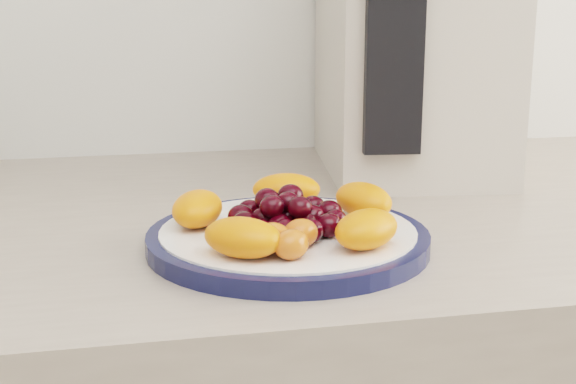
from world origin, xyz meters
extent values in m
cylinder|color=#111638|center=(0.01, 1.07, 0.91)|extent=(0.24, 0.24, 0.01)
cylinder|color=white|center=(0.01, 1.07, 0.91)|extent=(0.22, 0.22, 0.02)
cube|color=beige|center=(0.22, 1.34, 1.07)|extent=(0.23, 0.30, 0.34)
cube|color=black|center=(0.15, 1.21, 1.08)|extent=(0.06, 0.03, 0.26)
ellipsoid|color=#FF5D0F|center=(0.08, 1.09, 0.93)|extent=(0.06, 0.07, 0.03)
ellipsoid|color=#FF5D0F|center=(0.02, 1.14, 0.93)|extent=(0.07, 0.05, 0.03)
ellipsoid|color=#FF5D0F|center=(-0.06, 1.09, 0.93)|extent=(0.06, 0.07, 0.03)
ellipsoid|color=#FF5D0F|center=(-0.04, 1.00, 0.93)|extent=(0.08, 0.07, 0.03)
ellipsoid|color=#FF5D0F|center=(0.06, 1.01, 0.93)|extent=(0.08, 0.07, 0.03)
ellipsoid|color=black|center=(0.01, 1.07, 0.93)|extent=(0.02, 0.02, 0.02)
ellipsoid|color=black|center=(0.03, 1.07, 0.93)|extent=(0.02, 0.02, 0.02)
ellipsoid|color=black|center=(0.02, 1.08, 0.93)|extent=(0.02, 0.02, 0.02)
ellipsoid|color=black|center=(0.00, 1.08, 0.93)|extent=(0.02, 0.02, 0.02)
ellipsoid|color=black|center=(-0.01, 1.07, 0.93)|extent=(0.02, 0.02, 0.02)
ellipsoid|color=black|center=(0.00, 1.05, 0.93)|extent=(0.02, 0.02, 0.02)
ellipsoid|color=black|center=(0.02, 1.05, 0.93)|extent=(0.02, 0.02, 0.02)
ellipsoid|color=black|center=(0.05, 1.08, 0.93)|extent=(0.02, 0.02, 0.02)
ellipsoid|color=black|center=(0.04, 1.09, 0.93)|extent=(0.02, 0.02, 0.02)
ellipsoid|color=black|center=(0.02, 1.10, 0.93)|extent=(0.02, 0.02, 0.02)
ellipsoid|color=black|center=(0.00, 1.10, 0.93)|extent=(0.02, 0.02, 0.02)
ellipsoid|color=black|center=(-0.02, 1.09, 0.93)|extent=(0.02, 0.02, 0.02)
ellipsoid|color=black|center=(-0.03, 1.08, 0.93)|extent=(0.02, 0.02, 0.02)
ellipsoid|color=black|center=(-0.03, 1.06, 0.93)|extent=(0.02, 0.02, 0.02)
ellipsoid|color=black|center=(-0.02, 1.04, 0.93)|extent=(0.02, 0.02, 0.02)
ellipsoid|color=black|center=(0.00, 1.03, 0.93)|extent=(0.02, 0.02, 0.02)
ellipsoid|color=black|center=(0.02, 1.03, 0.93)|extent=(0.02, 0.02, 0.02)
ellipsoid|color=black|center=(0.04, 1.04, 0.93)|extent=(0.02, 0.02, 0.02)
ellipsoid|color=black|center=(0.05, 1.06, 0.93)|extent=(0.02, 0.02, 0.02)
ellipsoid|color=black|center=(0.01, 1.07, 0.94)|extent=(0.02, 0.02, 0.02)
ellipsoid|color=black|center=(0.02, 1.08, 0.94)|extent=(0.02, 0.02, 0.02)
ellipsoid|color=black|center=(-0.01, 1.08, 0.94)|extent=(0.02, 0.02, 0.02)
ellipsoid|color=black|center=(-0.01, 1.05, 0.94)|extent=(0.02, 0.02, 0.02)
ellipsoid|color=black|center=(0.02, 1.05, 0.94)|extent=(0.02, 0.02, 0.02)
ellipsoid|color=#D9541C|center=(-0.01, 1.01, 0.93)|extent=(0.03, 0.03, 0.02)
ellipsoid|color=#D9541C|center=(0.01, 1.02, 0.93)|extent=(0.04, 0.04, 0.02)
ellipsoid|color=#D9541C|center=(0.00, 0.99, 0.93)|extent=(0.04, 0.04, 0.02)
camera|label=1|loc=(-0.12, 0.43, 1.12)|focal=50.00mm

